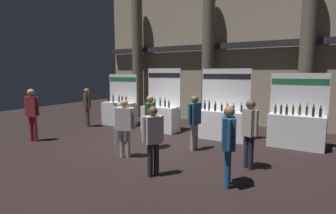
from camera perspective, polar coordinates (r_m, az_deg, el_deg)
name	(u,v)px	position (r m, az deg, el deg)	size (l,w,h in m)	color
ground_plane	(158,145)	(8.41, -2.17, -8.31)	(24.00, 24.00, 0.00)	black
hall_colonnade	(212,55)	(12.27, 9.65, 11.29)	(11.67, 1.02, 6.29)	tan
exhibitor_booth_0	(119,112)	(11.62, -10.71, -1.01)	(1.53, 0.71, 2.23)	white
exhibitor_booth_1	(160,116)	(10.21, -1.70, -1.96)	(1.48, 0.66, 2.47)	white
exhibitor_booth_2	(222,122)	(9.20, 11.82, -3.18)	(1.75, 0.66, 2.44)	white
exhibitor_booth_3	(296,128)	(8.93, 26.31, -4.17)	(1.66, 0.66, 2.29)	white
trash_bin	(119,135)	(8.62, -10.73, -5.97)	(0.34, 0.34, 0.60)	slate
visitor_0	(153,136)	(5.73, -3.31, -6.31)	(0.40, 0.43, 1.58)	#23232D
visitor_1	(32,111)	(9.75, -27.72, -0.73)	(0.46, 0.33, 1.77)	maroon
visitor_2	(195,118)	(7.69, 5.86, -2.48)	(0.28, 0.55, 1.64)	#ADA393
visitor_3	(150,117)	(7.83, -3.91, -2.26)	(0.34, 0.51, 1.63)	#23232D
visitor_4	(228,139)	(5.33, 13.14, -6.79)	(0.39, 0.58, 1.65)	navy
visitor_5	(125,123)	(7.07, -9.52, -3.52)	(0.55, 0.39, 1.59)	#ADA393
visitor_6	(250,129)	(6.46, 17.54, -4.59)	(0.41, 0.36, 1.67)	#23232D
visitor_7	(87,104)	(11.52, -17.37, 0.54)	(0.48, 0.32, 1.64)	#47382D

